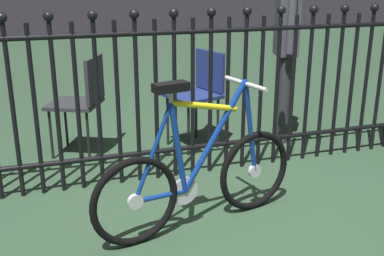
# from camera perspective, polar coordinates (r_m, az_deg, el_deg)

# --- Properties ---
(ground_plane) EXTENTS (20.00, 20.00, 0.00)m
(ground_plane) POSITION_cam_1_polar(r_m,az_deg,el_deg) (3.13, 2.09, -10.72)
(ground_plane) COLOR #2F4A32
(iron_fence) EXTENTS (4.07, 0.07, 1.33)m
(iron_fence) POSITION_cam_1_polar(r_m,az_deg,el_deg) (3.50, -2.79, 4.36)
(iron_fence) COLOR black
(iron_fence) RESTS_ON ground
(bicycle) EXTENTS (1.38, 0.44, 0.94)m
(bicycle) POSITION_cam_1_polar(r_m,az_deg,el_deg) (2.89, 0.85, -5.85)
(bicycle) COLOR black
(bicycle) RESTS_ON ground
(chair_charcoal) EXTENTS (0.54, 0.54, 0.85)m
(chair_charcoal) POSITION_cam_1_polar(r_m,az_deg,el_deg) (4.12, -13.00, 3.75)
(chair_charcoal) COLOR black
(chair_charcoal) RESTS_ON ground
(chair_navy) EXTENTS (0.51, 0.51, 0.86)m
(chair_navy) POSITION_cam_1_polar(r_m,az_deg,el_deg) (4.23, 0.92, 4.82)
(chair_navy) COLOR black
(chair_navy) RESTS_ON ground
(person_visitor) EXTENTS (0.27, 0.46, 1.61)m
(person_visitor) POSITION_cam_1_polar(r_m,az_deg,el_deg) (4.38, 11.28, 10.60)
(person_visitor) COLOR #2D2D33
(person_visitor) RESTS_ON ground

